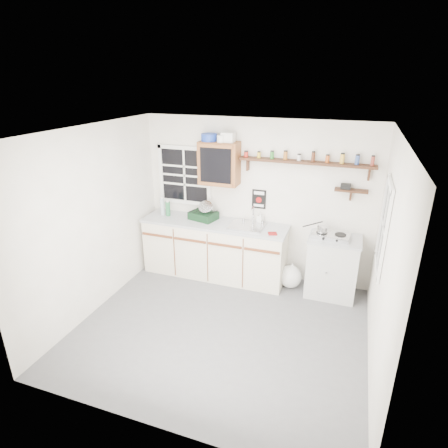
# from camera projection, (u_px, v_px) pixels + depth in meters

# --- Properties ---
(room) EXTENTS (3.64, 3.24, 2.54)m
(room) POSITION_uv_depth(u_px,v_px,m) (221.00, 240.00, 4.41)
(room) COLOR #565558
(room) RESTS_ON ground
(main_cabinet) EXTENTS (2.31, 0.63, 0.92)m
(main_cabinet) POSITION_uv_depth(u_px,v_px,m) (214.00, 249.00, 6.02)
(main_cabinet) COLOR beige
(main_cabinet) RESTS_ON floor
(right_cabinet) EXTENTS (0.73, 0.57, 0.91)m
(right_cabinet) POSITION_uv_depth(u_px,v_px,m) (332.00, 266.00, 5.48)
(right_cabinet) COLOR #B8B8B1
(right_cabinet) RESTS_ON floor
(sink) EXTENTS (0.52, 0.44, 0.29)m
(sink) POSITION_uv_depth(u_px,v_px,m) (247.00, 226.00, 5.69)
(sink) COLOR #B6B7BB
(sink) RESTS_ON main_cabinet
(upper_cabinet) EXTENTS (0.60, 0.32, 0.65)m
(upper_cabinet) POSITION_uv_depth(u_px,v_px,m) (219.00, 163.00, 5.64)
(upper_cabinet) COLOR brown
(upper_cabinet) RESTS_ON wall_back
(upper_cabinet_clutter) EXTENTS (0.51, 0.24, 0.14)m
(upper_cabinet_clutter) POSITION_uv_depth(u_px,v_px,m) (217.00, 137.00, 5.51)
(upper_cabinet_clutter) COLOR #18349D
(upper_cabinet_clutter) RESTS_ON upper_cabinet
(spice_shelf) EXTENTS (1.91, 0.18, 0.35)m
(spice_shelf) POSITION_uv_depth(u_px,v_px,m) (307.00, 162.00, 5.26)
(spice_shelf) COLOR black
(spice_shelf) RESTS_ON wall_back
(secondary_shelf) EXTENTS (0.45, 0.16, 0.24)m
(secondary_shelf) POSITION_uv_depth(u_px,v_px,m) (350.00, 190.00, 5.21)
(secondary_shelf) COLOR black
(secondary_shelf) RESTS_ON wall_back
(warning_sign) EXTENTS (0.22, 0.02, 0.30)m
(warning_sign) POSITION_uv_depth(u_px,v_px,m) (259.00, 199.00, 5.78)
(warning_sign) COLOR black
(warning_sign) RESTS_ON wall_back
(window_back) EXTENTS (0.93, 0.03, 0.98)m
(window_back) POSITION_uv_depth(u_px,v_px,m) (185.00, 176.00, 6.06)
(window_back) COLOR black
(window_back) RESTS_ON wall_back
(window_right) EXTENTS (0.03, 0.78, 1.08)m
(window_right) POSITION_uv_depth(u_px,v_px,m) (384.00, 227.00, 4.27)
(window_right) COLOR black
(window_right) RESTS_ON wall_back
(water_bottles) EXTENTS (0.18, 0.09, 0.31)m
(water_bottles) POSITION_uv_depth(u_px,v_px,m) (165.00, 207.00, 6.11)
(water_bottles) COLOR #A7BCC4
(water_bottles) RESTS_ON main_cabinet
(dish_rack) EXTENTS (0.47, 0.40, 0.31)m
(dish_rack) POSITION_uv_depth(u_px,v_px,m) (204.00, 213.00, 5.94)
(dish_rack) COLOR black
(dish_rack) RESTS_ON main_cabinet
(soap_bottle) EXTENTS (0.10, 0.11, 0.18)m
(soap_bottle) POSITION_uv_depth(u_px,v_px,m) (260.00, 217.00, 5.79)
(soap_bottle) COLOR white
(soap_bottle) RESTS_ON main_cabinet
(rag) EXTENTS (0.15, 0.14, 0.02)m
(rag) POSITION_uv_depth(u_px,v_px,m) (272.00, 234.00, 5.41)
(rag) COLOR maroon
(rag) RESTS_ON main_cabinet
(hotplate) EXTENTS (0.54, 0.32, 0.07)m
(hotplate) POSITION_uv_depth(u_px,v_px,m) (331.00, 236.00, 5.30)
(hotplate) COLOR #B6B7BB
(hotplate) RESTS_ON right_cabinet
(saucepan) EXTENTS (0.36, 0.17, 0.15)m
(saucepan) POSITION_uv_depth(u_px,v_px,m) (322.00, 229.00, 5.32)
(saucepan) COLOR #B6B7BB
(saucepan) RESTS_ON hotplate
(trash_bag) EXTENTS (0.38, 0.35, 0.44)m
(trash_bag) POSITION_uv_depth(u_px,v_px,m) (290.00, 276.00, 5.74)
(trash_bag) COLOR white
(trash_bag) RESTS_ON floor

